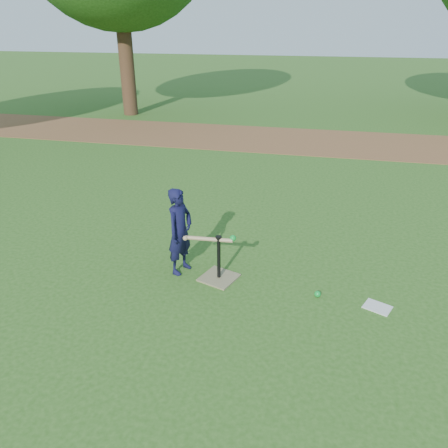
# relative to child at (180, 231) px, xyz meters

# --- Properties ---
(ground) EXTENTS (80.00, 80.00, 0.00)m
(ground) POSITION_rel_child_xyz_m (0.88, -0.08, -0.59)
(ground) COLOR #285116
(ground) RESTS_ON ground
(dirt_strip) EXTENTS (24.00, 3.00, 0.01)m
(dirt_strip) POSITION_rel_child_xyz_m (0.88, 7.42, -0.58)
(dirt_strip) COLOR brown
(dirt_strip) RESTS_ON ground
(child) EXTENTS (0.40, 0.49, 1.17)m
(child) POSITION_rel_child_xyz_m (0.00, 0.00, 0.00)
(child) COLOR black
(child) RESTS_ON ground
(wiffle_ball_ground) EXTENTS (0.08, 0.08, 0.08)m
(wiffle_ball_ground) POSITION_rel_child_xyz_m (1.81, -0.22, -0.55)
(wiffle_ball_ground) COLOR #0D972F
(wiffle_ball_ground) RESTS_ON ground
(clipboard) EXTENTS (0.37, 0.33, 0.01)m
(clipboard) POSITION_rel_child_xyz_m (2.51, -0.29, -0.58)
(clipboard) COLOR silver
(clipboard) RESTS_ON ground
(batting_tee) EXTENTS (0.55, 0.55, 0.61)m
(batting_tee) POSITION_rel_child_xyz_m (0.54, -0.08, -0.48)
(batting_tee) COLOR #7F7550
(batting_tee) RESTS_ON ground
(swing_action) EXTENTS (0.67, 0.16, 0.10)m
(swing_action) POSITION_rel_child_xyz_m (0.45, -0.10, -0.01)
(swing_action) COLOR tan
(swing_action) RESTS_ON ground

